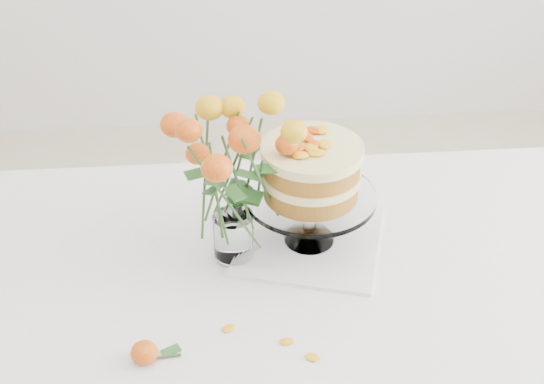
# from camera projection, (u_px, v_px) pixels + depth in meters

# --- Properties ---
(table) EXTENTS (1.43, 0.93, 0.76)m
(table) POSITION_uv_depth(u_px,v_px,m) (290.00, 319.00, 1.47)
(table) COLOR tan
(table) RESTS_ON ground
(napkin) EXTENTS (0.34, 0.34, 0.01)m
(napkin) POSITION_uv_depth(u_px,v_px,m) (309.00, 241.00, 1.54)
(napkin) COLOR white
(napkin) RESTS_ON table
(cake_stand) EXTENTS (0.26, 0.26, 0.23)m
(cake_stand) POSITION_uv_depth(u_px,v_px,m) (311.00, 176.00, 1.45)
(cake_stand) COLOR white
(cake_stand) RESTS_ON napkin
(rose_vase) EXTENTS (0.28, 0.28, 0.39)m
(rose_vase) POSITION_uv_depth(u_px,v_px,m) (231.00, 158.00, 1.37)
(rose_vase) COLOR white
(rose_vase) RESTS_ON table
(loose_rose_far) EXTENTS (0.08, 0.05, 0.04)m
(loose_rose_far) POSITION_uv_depth(u_px,v_px,m) (145.00, 353.00, 1.27)
(loose_rose_far) COLOR #B82A09
(loose_rose_far) RESTS_ON table
(stray_petal_a) EXTENTS (0.03, 0.02, 0.00)m
(stray_petal_a) POSITION_uv_depth(u_px,v_px,m) (228.00, 328.00, 1.34)
(stray_petal_a) COLOR #F6AA0F
(stray_petal_a) RESTS_ON table
(stray_petal_b) EXTENTS (0.03, 0.02, 0.00)m
(stray_petal_b) POSITION_uv_depth(u_px,v_px,m) (287.00, 342.00, 1.31)
(stray_petal_b) COLOR #F6AA0F
(stray_petal_b) RESTS_ON table
(stray_petal_c) EXTENTS (0.03, 0.02, 0.00)m
(stray_petal_c) POSITION_uv_depth(u_px,v_px,m) (313.00, 357.00, 1.28)
(stray_petal_c) COLOR #F6AA0F
(stray_petal_c) RESTS_ON table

